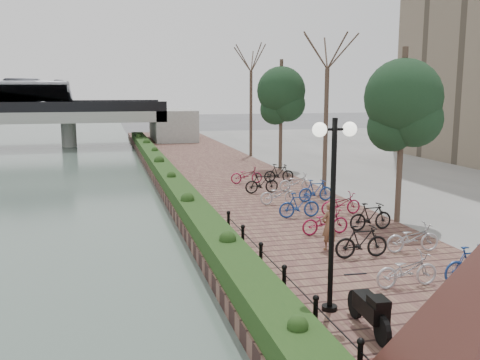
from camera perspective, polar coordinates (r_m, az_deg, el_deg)
name	(u,v)px	position (r m, az deg, el deg)	size (l,w,h in m)	color
promenade	(240,192)	(27.58, 0.04, -1.28)	(8.00, 75.00, 0.50)	brown
hedge	(169,176)	(29.31, -7.63, 0.37)	(1.10, 56.00, 0.60)	#1C3D16
chain_fence	(299,297)	(12.39, 6.27, -12.31)	(0.10, 14.10, 0.70)	black
lamppost	(333,172)	(11.85, 9.94, 0.86)	(1.02, 0.32, 4.37)	black
motorcycle	(368,307)	(11.67, 13.53, -13.07)	(0.52, 1.65, 1.03)	black
pedestrian	(329,226)	(16.98, 9.48, -4.84)	(0.56, 0.36, 1.52)	brown
bicycle_parking	(320,204)	(21.46, 8.50, -2.57)	(2.40, 17.32, 1.00)	#B7B6BC
street_trees	(356,131)	(24.01, 12.28, 5.15)	(3.20, 37.12, 6.80)	#3D2F24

